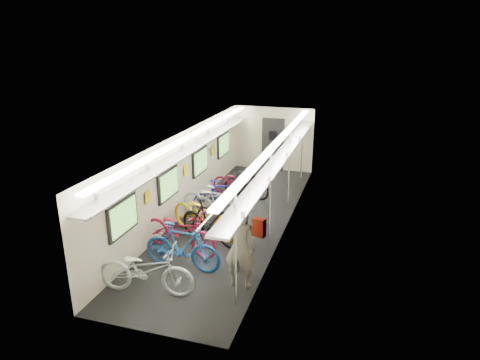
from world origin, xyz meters
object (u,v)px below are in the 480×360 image
Objects in this scene: bicycle_0 at (146,270)px; passenger_near at (240,248)px; bicycle_1 at (182,247)px; backpack at (259,227)px; passenger_mid at (240,199)px.

bicycle_0 is 1.91m from passenger_near.
bicycle_1 is 1.03× the size of passenger_near.
backpack is (1.75, -0.09, 0.73)m from bicycle_1.
backpack is at bearing -70.46° from bicycle_0.
bicycle_0 is 1.26× the size of passenger_mid.
backpack reaches higher than bicycle_1.
backpack is (1.17, -2.59, 0.49)m from passenger_mid.
bicycle_0 is 5.24× the size of backpack.
passenger_near is 4.65× the size of backpack.
passenger_near is (1.41, -0.30, 0.34)m from bicycle_1.
passenger_near reaches higher than passenger_mid.
backpack is at bearing 121.08° from passenger_mid.
passenger_near is 1.12× the size of passenger_mid.
passenger_mid reaches higher than bicycle_0.
bicycle_1 is 1.48m from passenger_near.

